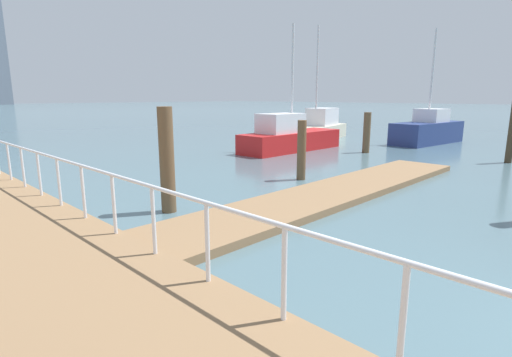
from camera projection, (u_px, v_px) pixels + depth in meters
The scene contains 10 objects.
ground_plane at pixel (55, 159), 17.55m from camera, with size 300.00×300.00×0.00m, color slate.
floating_dock at pixel (330, 193), 10.96m from camera, with size 12.93×2.00×0.18m, color #93704C.
boardwalk_railing at pixel (113, 189), 6.70m from camera, with size 0.06×25.74×1.08m.
dock_piling_0 at pixel (512, 132), 16.30m from camera, with size 0.27×0.27×2.57m, color #473826.
dock_piling_1 at pixel (302, 150), 13.03m from camera, with size 0.30×0.30×1.98m, color brown.
dock_piling_2 at pixel (167, 160), 9.30m from camera, with size 0.35×0.35×2.52m, color brown.
dock_piling_3 at pixel (367, 133), 19.34m from camera, with size 0.35×0.35×1.98m, color brown.
moored_boat_1 at pixel (428, 130), 23.21m from camera, with size 5.61×2.38×6.50m.
moored_boat_4 at pixel (289, 137), 20.06m from camera, with size 6.20×1.79×6.23m.
moored_boat_5 at pixel (317, 129), 25.00m from camera, with size 7.41×3.38×6.93m.
Camera 1 is at (-6.09, 1.43, 2.76)m, focal length 27.56 mm.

